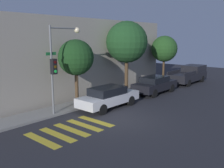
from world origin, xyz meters
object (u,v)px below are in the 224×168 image
(traffic_light_pole, at_px, (59,58))
(sedan_near_corner, at_px, (108,97))
(sedan_middle, at_px, (155,84))
(tree_far_end, at_px, (164,49))
(tree_midblock, at_px, (127,42))
(pickup_truck, at_px, (189,74))
(tree_near_corner, at_px, (76,58))

(traffic_light_pole, distance_m, sedan_near_corner, 4.28)
(sedan_middle, xyz_separation_m, tree_far_end, (4.69, 1.88, 2.78))
(sedan_near_corner, distance_m, tree_far_end, 11.16)
(traffic_light_pole, xyz_separation_m, tree_midblock, (7.40, 0.61, 0.81))
(pickup_truck, xyz_separation_m, tree_midblock, (-8.33, 1.88, 3.43))
(sedan_near_corner, height_order, pickup_truck, pickup_truck)
(sedan_near_corner, bearing_deg, tree_midblock, 23.21)
(traffic_light_pole, height_order, tree_far_end, traffic_light_pole)
(sedan_near_corner, bearing_deg, sedan_middle, -0.00)
(tree_midblock, relative_size, tree_far_end, 1.24)
(sedan_near_corner, xyz_separation_m, sedan_middle, (5.94, -0.00, 0.01))
(tree_midblock, bearing_deg, tree_near_corner, -180.00)
(traffic_light_pole, distance_m, tree_near_corner, 1.96)
(tree_midblock, distance_m, tree_far_end, 6.30)
(tree_near_corner, distance_m, tree_midblock, 5.63)
(tree_far_end, bearing_deg, sedan_middle, -158.19)
(traffic_light_pole, xyz_separation_m, pickup_truck, (15.74, -1.27, -2.63))
(tree_near_corner, height_order, tree_midblock, tree_midblock)
(pickup_truck, distance_m, tree_near_corner, 14.23)
(pickup_truck, bearing_deg, sedan_near_corner, 180.00)
(sedan_near_corner, xyz_separation_m, tree_far_end, (10.64, 1.88, 2.79))
(tree_near_corner, xyz_separation_m, tree_midblock, (5.55, 0.00, 0.95))
(sedan_middle, relative_size, tree_near_corner, 1.00)
(traffic_light_pole, xyz_separation_m, tree_far_end, (13.66, 0.61, 0.04))
(pickup_truck, bearing_deg, sedan_middle, 180.00)
(tree_far_end, bearing_deg, traffic_light_pole, -177.46)
(tree_near_corner, bearing_deg, traffic_light_pole, -161.87)
(pickup_truck, relative_size, tree_far_end, 1.12)
(tree_near_corner, bearing_deg, sedan_near_corner, -58.08)
(sedan_middle, relative_size, tree_far_end, 0.94)
(pickup_truck, bearing_deg, tree_near_corner, 172.30)
(traffic_light_pole, height_order, sedan_middle, traffic_light_pole)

